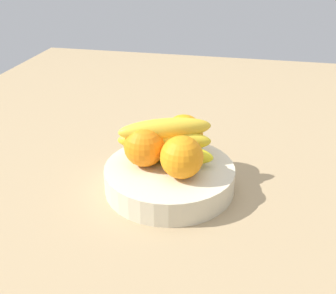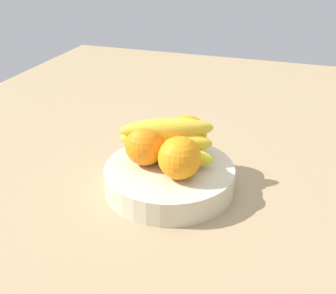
{
  "view_description": "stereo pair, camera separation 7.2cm",
  "coord_description": "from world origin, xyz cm",
  "px_view_note": "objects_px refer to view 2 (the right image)",
  "views": [
    {
      "loc": [
        67.42,
        13.63,
        42.41
      ],
      "look_at": [
        3.49,
        -0.27,
        8.55
      ],
      "focal_mm": 44.48,
      "sensor_mm": 36.0,
      "label": 1
    },
    {
      "loc": [
        65.5,
        20.56,
        42.41
      ],
      "look_at": [
        3.49,
        -0.27,
        8.55
      ],
      "focal_mm": 44.48,
      "sensor_mm": 36.0,
      "label": 2
    }
  ],
  "objects_px": {
    "orange_front_left": "(180,158)",
    "orange_front_right": "(187,135)",
    "banana_bunch": "(167,141)",
    "fruit_bowl": "(168,177)",
    "orange_center": "(145,145)"
  },
  "relations": [
    {
      "from": "orange_front_left",
      "to": "orange_front_right",
      "type": "distance_m",
      "value": 0.09
    },
    {
      "from": "orange_front_right",
      "to": "banana_bunch",
      "type": "height_order",
      "value": "banana_bunch"
    },
    {
      "from": "orange_front_left",
      "to": "orange_center",
      "type": "relative_size",
      "value": 1.0
    },
    {
      "from": "orange_center",
      "to": "fruit_bowl",
      "type": "bearing_deg",
      "value": 91.05
    },
    {
      "from": "orange_front_left",
      "to": "orange_front_right",
      "type": "bearing_deg",
      "value": -171.68
    },
    {
      "from": "orange_front_right",
      "to": "banana_bunch",
      "type": "bearing_deg",
      "value": -29.4
    },
    {
      "from": "orange_center",
      "to": "banana_bunch",
      "type": "bearing_deg",
      "value": 121.0
    },
    {
      "from": "banana_bunch",
      "to": "fruit_bowl",
      "type": "bearing_deg",
      "value": 22.36
    },
    {
      "from": "banana_bunch",
      "to": "orange_center",
      "type": "bearing_deg",
      "value": -59.0
    },
    {
      "from": "fruit_bowl",
      "to": "orange_front_left",
      "type": "bearing_deg",
      "value": 47.62
    },
    {
      "from": "banana_bunch",
      "to": "orange_front_left",
      "type": "bearing_deg",
      "value": 38.84
    },
    {
      "from": "orange_front_right",
      "to": "fruit_bowl",
      "type": "bearing_deg",
      "value": -14.44
    },
    {
      "from": "fruit_bowl",
      "to": "banana_bunch",
      "type": "relative_size",
      "value": 1.32
    },
    {
      "from": "orange_front_left",
      "to": "orange_center",
      "type": "xyz_separation_m",
      "value": [
        -0.03,
        -0.07,
        0.0
      ]
    },
    {
      "from": "fruit_bowl",
      "to": "orange_center",
      "type": "distance_m",
      "value": 0.07
    }
  ]
}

